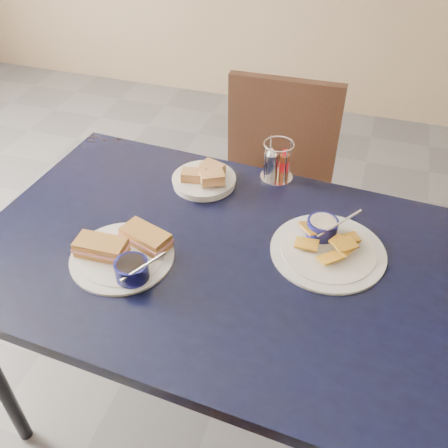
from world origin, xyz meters
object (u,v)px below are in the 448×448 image
(dining_table, at_px, (210,264))
(plantain_plate, at_px, (327,244))
(bread_basket, at_px, (205,179))
(chair_far, at_px, (275,183))
(sandwich_plate, at_px, (125,252))
(condiment_caddy, at_px, (276,163))

(dining_table, distance_m, plantain_plate, 0.34)
(dining_table, xyz_separation_m, bread_basket, (-0.12, 0.30, 0.08))
(dining_table, xyz_separation_m, plantain_plate, (0.31, 0.11, 0.07))
(chair_far, distance_m, bread_basket, 0.47)
(dining_table, distance_m, chair_far, 0.69)
(sandwich_plate, bearing_deg, dining_table, 27.02)
(plantain_plate, bearing_deg, chair_far, 115.51)
(chair_far, distance_m, plantain_plate, 0.66)
(chair_far, distance_m, condiment_caddy, 0.38)
(bread_basket, bearing_deg, dining_table, -68.01)
(sandwich_plate, bearing_deg, plantain_plate, 22.26)
(bread_basket, bearing_deg, chair_far, 65.93)
(plantain_plate, xyz_separation_m, condiment_caddy, (-0.22, 0.30, 0.04))
(chair_far, bearing_deg, dining_table, -93.99)
(dining_table, relative_size, sandwich_plate, 4.51)
(dining_table, distance_m, sandwich_plate, 0.25)
(bread_basket, height_order, condiment_caddy, condiment_caddy)
(chair_far, bearing_deg, plantain_plate, -64.49)
(chair_far, height_order, condiment_caddy, chair_far)
(chair_far, xyz_separation_m, condiment_caddy, (0.05, -0.26, 0.27))
(dining_table, height_order, sandwich_plate, sandwich_plate)
(sandwich_plate, height_order, plantain_plate, same)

